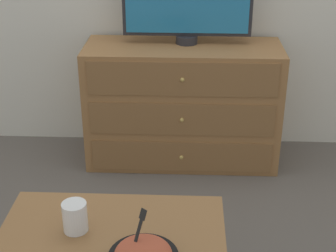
% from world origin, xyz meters
% --- Properties ---
extents(ground_plane, '(12.00, 12.00, 0.00)m').
position_xyz_m(ground_plane, '(0.00, 0.00, 0.00)').
color(ground_plane, '#56514C').
extents(dresser, '(1.14, 0.45, 0.73)m').
position_xyz_m(dresser, '(0.11, -0.25, 0.36)').
color(dresser, olive).
rests_on(dresser, ground_plane).
extents(drink_cup, '(0.09, 0.09, 0.11)m').
position_xyz_m(drink_cup, '(-0.25, -1.61, 0.50)').
color(drink_cup, beige).
rests_on(drink_cup, coffee_table).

